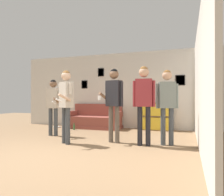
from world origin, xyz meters
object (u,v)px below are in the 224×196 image
bookshelf (157,116)px  floor_lamp (57,97)px  person_player_foreground_center (66,98)px  person_spectator_far_right (167,99)px  person_player_foreground_left (53,102)px  person_spectator_near_bookshelf (144,96)px  bottle_on_floor (74,127)px  couch (95,120)px  person_watcher_holding_cup (114,97)px  drinking_cup (162,101)px

bookshelf → floor_lamp: floor_lamp is taller
person_player_foreground_center → person_spectator_far_right: 2.32m
bookshelf → floor_lamp: (-3.55, -0.46, 0.65)m
person_player_foreground_left → person_spectator_far_right: person_spectator_far_right is taller
person_spectator_far_right → person_spectator_near_bookshelf: bearing=-154.6°
floor_lamp → person_spectator_far_right: (4.09, -1.84, -0.07)m
person_player_foreground_left → bottle_on_floor: (-0.02, 1.24, -0.87)m
bottle_on_floor → person_player_foreground_left: bearing=-89.0°
couch → person_player_foreground_center: bearing=-80.5°
person_spectator_far_right → person_player_foreground_center: bearing=-165.0°
bottle_on_floor → couch: bearing=51.2°
bookshelf → person_watcher_holding_cup: size_ratio=0.62×
person_player_foreground_left → person_watcher_holding_cup: person_watcher_holding_cup is taller
bookshelf → person_spectator_far_right: (0.55, -2.31, 0.59)m
person_watcher_holding_cup → bottle_on_floor: (-1.96, 1.60, -1.00)m
person_watcher_holding_cup → floor_lamp: bearing=145.7°
person_player_foreground_center → person_spectator_far_right: (2.24, 0.60, -0.01)m
floor_lamp → person_spectator_near_bookshelf: size_ratio=0.91×
floor_lamp → couch: bearing=10.7°
bottle_on_floor → floor_lamp: bearing=158.7°
floor_lamp → bottle_on_floor: 1.41m
person_spectator_far_right → drinking_cup: bearing=99.0°
bookshelf → person_spectator_near_bookshelf: 2.62m
person_watcher_holding_cup → person_spectator_near_bookshelf: (0.74, -0.12, 0.00)m
person_player_foreground_center → bottle_on_floor: size_ratio=7.30×
person_watcher_holding_cup → person_spectator_near_bookshelf: bearing=-9.0°
bookshelf → person_player_foreground_left: person_player_foreground_left is taller
bookshelf → drinking_cup: bearing=0.2°
person_spectator_far_right → person_watcher_holding_cup: bearing=-174.9°
person_spectator_near_bookshelf → floor_lamp: bearing=150.2°
floor_lamp → person_player_foreground_left: 1.85m
couch → floor_lamp: floor_lamp is taller
person_watcher_holding_cup → person_spectator_far_right: 1.23m
couch → drinking_cup: drinking_cup is taller
floor_lamp → person_player_foreground_center: bearing=-52.8°
floor_lamp → person_spectator_far_right: 4.49m
person_spectator_near_bookshelf → bottle_on_floor: 3.36m
couch → person_spectator_far_right: size_ratio=1.12×
person_watcher_holding_cup → person_player_foreground_left: bearing=169.5°
bookshelf → drinking_cup: size_ratio=9.57×
bookshelf → person_player_foreground_center: person_player_foreground_center is taller
person_player_foreground_center → person_spectator_near_bookshelf: size_ratio=0.96×
person_spectator_near_bookshelf → person_player_foreground_left: bearing=169.9°
couch → person_player_foreground_left: size_ratio=1.20×
person_player_foreground_center → person_spectator_near_bookshelf: 1.80m
floor_lamp → person_spectator_far_right: person_spectator_far_right is taller
floor_lamp → person_watcher_holding_cup: 3.47m
bottle_on_floor → drinking_cup: size_ratio=2.06×
person_player_foreground_left → bottle_on_floor: person_player_foreground_left is taller
person_watcher_holding_cup → drinking_cup: size_ratio=15.53×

